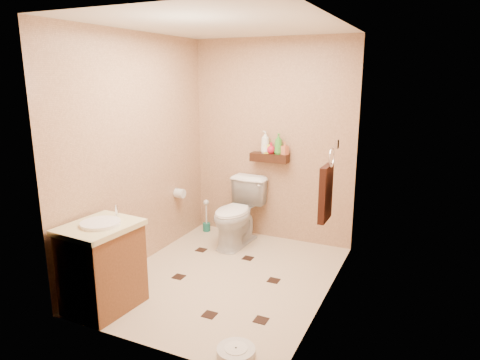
% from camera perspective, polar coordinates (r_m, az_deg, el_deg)
% --- Properties ---
extents(ground, '(2.50, 2.50, 0.00)m').
position_cam_1_polar(ground, '(4.40, -1.92, -12.83)').
color(ground, '#C3AD8F').
rests_on(ground, ground).
extents(wall_back, '(2.00, 0.04, 2.40)m').
position_cam_1_polar(wall_back, '(5.14, 4.31, 5.12)').
color(wall_back, tan).
rests_on(wall_back, ground).
extents(wall_front, '(2.00, 0.04, 2.40)m').
position_cam_1_polar(wall_front, '(2.98, -13.03, -1.59)').
color(wall_front, tan).
rests_on(wall_front, ground).
extents(wall_left, '(0.04, 2.50, 2.40)m').
position_cam_1_polar(wall_left, '(4.55, -13.38, 3.64)').
color(wall_left, tan).
rests_on(wall_left, ground).
extents(wall_right, '(0.04, 2.50, 2.40)m').
position_cam_1_polar(wall_right, '(3.67, 11.98, 1.36)').
color(wall_right, tan).
rests_on(wall_right, ground).
extents(ceiling, '(2.00, 2.50, 0.02)m').
position_cam_1_polar(ceiling, '(3.96, -2.21, 19.99)').
color(ceiling, silver).
rests_on(ceiling, wall_back).
extents(wall_shelf, '(0.46, 0.14, 0.10)m').
position_cam_1_polar(wall_shelf, '(5.10, 3.95, 3.00)').
color(wall_shelf, '#381B0F').
rests_on(wall_shelf, wall_back).
extents(floor_accents, '(1.29, 1.30, 0.01)m').
position_cam_1_polar(floor_accents, '(4.34, -1.65, -13.20)').
color(floor_accents, black).
rests_on(floor_accents, ground).
extents(toilet, '(0.48, 0.79, 0.79)m').
position_cam_1_polar(toilet, '(5.05, -0.36, -4.42)').
color(toilet, white).
rests_on(toilet, ground).
extents(vanity, '(0.56, 0.66, 0.88)m').
position_cam_1_polar(vanity, '(3.91, -17.87, -10.78)').
color(vanity, brown).
rests_on(vanity, ground).
extents(bathroom_scale, '(0.33, 0.33, 0.06)m').
position_cam_1_polar(bathroom_scale, '(3.34, -0.54, -21.89)').
color(bathroom_scale, silver).
rests_on(bathroom_scale, ground).
extents(toilet_brush, '(0.10, 0.10, 0.42)m').
position_cam_1_polar(toilet_brush, '(5.57, -4.50, -5.35)').
color(toilet_brush, '#196658').
rests_on(toilet_brush, ground).
extents(towel_ring, '(0.12, 0.30, 0.76)m').
position_cam_1_polar(towel_ring, '(3.99, 11.42, -1.40)').
color(towel_ring, silver).
rests_on(towel_ring, wall_right).
extents(toilet_paper, '(0.12, 0.11, 0.12)m').
position_cam_1_polar(toilet_paper, '(5.16, -8.04, -1.77)').
color(toilet_paper, silver).
rests_on(toilet_paper, wall_left).
extents(bottle_a, '(0.14, 0.14, 0.27)m').
position_cam_1_polar(bottle_a, '(5.08, 3.39, 5.08)').
color(bottle_a, white).
rests_on(bottle_a, wall_shelf).
extents(bottle_b, '(0.10, 0.10, 0.16)m').
position_cam_1_polar(bottle_b, '(5.09, 3.57, 4.47)').
color(bottle_b, '#FFF835').
rests_on(bottle_b, wall_shelf).
extents(bottle_c, '(0.14, 0.14, 0.13)m').
position_cam_1_polar(bottle_c, '(5.07, 4.16, 4.28)').
color(bottle_c, red).
rests_on(bottle_c, wall_shelf).
extents(bottle_d, '(0.13, 0.13, 0.25)m').
position_cam_1_polar(bottle_d, '(5.03, 5.14, 4.83)').
color(bottle_d, green).
rests_on(bottle_d, wall_shelf).
extents(bottle_e, '(0.09, 0.09, 0.15)m').
position_cam_1_polar(bottle_e, '(5.01, 5.99, 4.24)').
color(bottle_e, '#C76842').
rests_on(bottle_e, wall_shelf).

